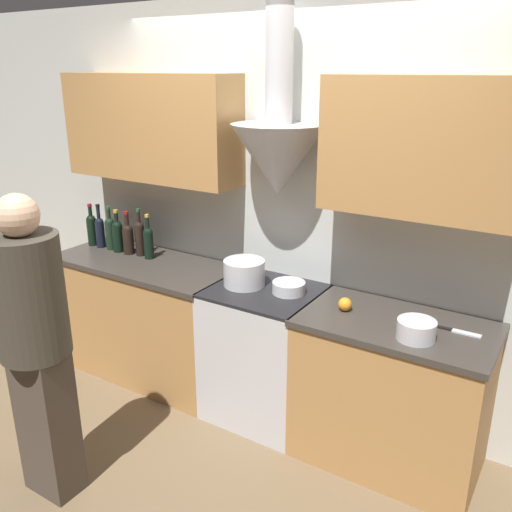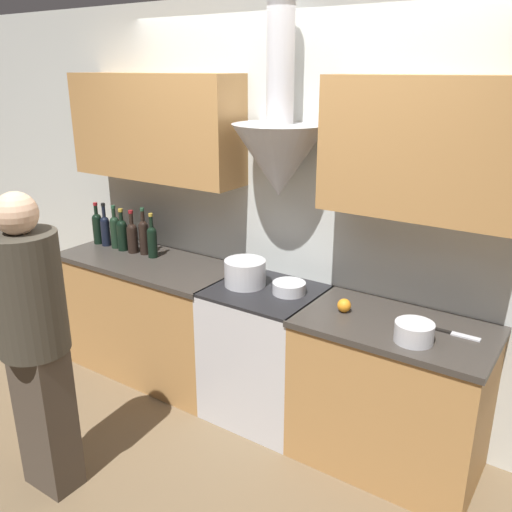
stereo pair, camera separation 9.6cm
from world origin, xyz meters
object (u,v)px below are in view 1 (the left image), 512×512
object	(u,v)px
stove_range	(264,352)
wine_bottle_2	(110,232)
stock_pot	(244,273)
person_foreground_left	(35,339)
wine_bottle_3	(118,234)
wine_bottle_6	(148,241)
wine_bottle_4	(128,237)
saucepan	(416,330)
wine_bottle_1	(100,230)
wine_bottle_0	(92,228)
mixing_bowl	(289,287)
orange_fruit	(345,304)
wine_bottle_5	(140,236)

from	to	relation	value
stove_range	wine_bottle_2	bearing A→B (deg)	177.41
stock_pot	person_foreground_left	bearing A→B (deg)	-110.98
wine_bottle_3	wine_bottle_6	size ratio (longest dim) A/B	0.98
wine_bottle_4	person_foreground_left	bearing A→B (deg)	-64.48
wine_bottle_2	saucepan	bearing A→B (deg)	-4.99
stove_range	wine_bottle_1	bearing A→B (deg)	177.79
stock_pot	wine_bottle_6	bearing A→B (deg)	175.80
person_foreground_left	wine_bottle_2	bearing A→B (deg)	122.06
wine_bottle_0	mixing_bowl	xyz separation A→B (m)	(1.74, -0.03, -0.10)
stove_range	wine_bottle_4	size ratio (longest dim) A/B	2.76
mixing_bowl	orange_fruit	size ratio (longest dim) A/B	2.61
wine_bottle_6	person_foreground_left	distance (m)	1.32
person_foreground_left	mixing_bowl	bearing A→B (deg)	58.50
wine_bottle_0	saucepan	bearing A→B (deg)	-4.56
wine_bottle_0	stock_pot	bearing A→B (deg)	-2.58
wine_bottle_5	saucepan	bearing A→B (deg)	-6.04
wine_bottle_6	wine_bottle_2	bearing A→B (deg)	179.39
saucepan	person_foreground_left	distance (m)	1.91
orange_fruit	saucepan	xyz separation A→B (m)	(0.44, -0.12, 0.01)
mixing_bowl	person_foreground_left	xyz separation A→B (m)	(-0.76, -1.23, -0.01)
wine_bottle_5	wine_bottle_2	bearing A→B (deg)	-177.31
wine_bottle_6	saucepan	bearing A→B (deg)	-5.84
wine_bottle_1	wine_bottle_2	xyz separation A→B (m)	(0.10, 0.01, 0.01)
saucepan	mixing_bowl	bearing A→B (deg)	167.78
stove_range	wine_bottle_1	size ratio (longest dim) A/B	2.64
wine_bottle_4	stock_pot	size ratio (longest dim) A/B	1.23
mixing_bowl	orange_fruit	bearing A→B (deg)	-8.20
wine_bottle_2	wine_bottle_6	size ratio (longest dim) A/B	1.01
stove_range	orange_fruit	size ratio (longest dim) A/B	11.45
stock_pot	wine_bottle_3	bearing A→B (deg)	177.24
person_foreground_left	wine_bottle_0	bearing A→B (deg)	128.06
wine_bottle_6	stock_pot	bearing A→B (deg)	-4.20
wine_bottle_6	mixing_bowl	distance (m)	1.16
stove_range	wine_bottle_6	size ratio (longest dim) A/B	2.71
wine_bottle_2	wine_bottle_5	size ratio (longest dim) A/B	0.94
wine_bottle_0	mixing_bowl	world-z (taller)	wine_bottle_0
stock_pot	orange_fruit	bearing A→B (deg)	-1.39
stove_range	person_foreground_left	distance (m)	1.42
saucepan	stock_pot	bearing A→B (deg)	172.92
wine_bottle_6	mixing_bowl	world-z (taller)	wine_bottle_6
wine_bottle_0	wine_bottle_4	distance (m)	0.39
wine_bottle_5	orange_fruit	xyz separation A→B (m)	(1.65, -0.10, -0.10)
person_foreground_left	wine_bottle_3	bearing A→B (deg)	119.28
stove_range	wine_bottle_1	xyz separation A→B (m)	(-1.50, 0.06, 0.57)
stove_range	saucepan	bearing A→B (deg)	-8.38
wine_bottle_5	orange_fruit	size ratio (longest dim) A/B	4.51
wine_bottle_0	person_foreground_left	size ratio (longest dim) A/B	0.20
wine_bottle_2	stove_range	bearing A→B (deg)	-2.59
wine_bottle_0	wine_bottle_2	distance (m)	0.20
wine_bottle_3	person_foreground_left	size ratio (longest dim) A/B	0.19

